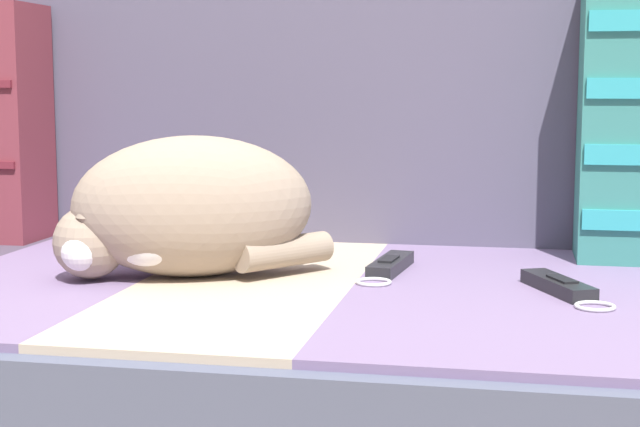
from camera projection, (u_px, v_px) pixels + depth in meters
The scene contains 5 objects.
couch at pixel (258, 418), 1.41m from camera, with size 2.16×0.89×0.41m.
sofa_backrest at pixel (312, 74), 1.71m from camera, with size 2.12×0.14×0.57m.
sleeping_cat at pixel (184, 211), 1.36m from camera, with size 0.38×0.30×0.20m.
game_remote_near at pixel (389, 266), 1.40m from camera, with size 0.06×0.20×0.02m.
game_remote_far at pixel (561, 287), 1.26m from camera, with size 0.12×0.19×0.02m.
Camera 1 is at (0.35, -1.21, 0.68)m, focal length 55.00 mm.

